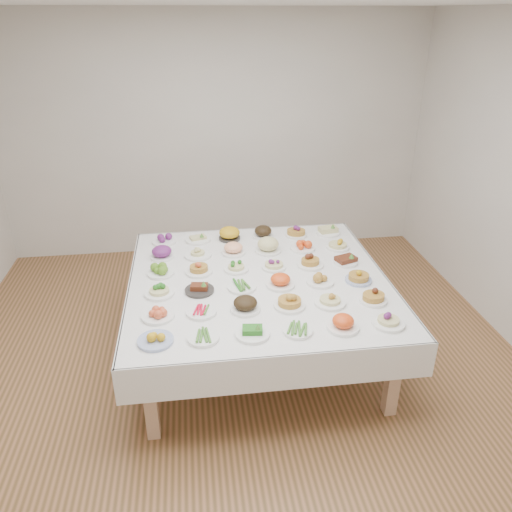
{
  "coord_description": "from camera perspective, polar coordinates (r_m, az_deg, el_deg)",
  "views": [
    {
      "loc": [
        -0.31,
        -3.39,
        2.73
      ],
      "look_at": [
        0.2,
        0.37,
        0.88
      ],
      "focal_mm": 35.0,
      "sensor_mm": 36.0,
      "label": 1
    }
  ],
  "objects": [
    {
      "name": "dish_17",
      "position": [
        4.15,
        11.67,
        -2.14
      ],
      "size": [
        0.21,
        0.21,
        0.13
      ],
      "color": "#4C66B2",
      "rests_on": "display_table"
    },
    {
      "name": "dish_7",
      "position": [
        3.69,
        -6.27,
        -6.29
      ],
      "size": [
        0.22,
        0.22,
        0.05
      ],
      "color": "white",
      "rests_on": "display_table"
    },
    {
      "name": "dish_16",
      "position": [
        4.08,
        7.36,
        -2.49
      ],
      "size": [
        0.22,
        0.22,
        0.11
      ],
      "color": "white",
      "rests_on": "display_table"
    },
    {
      "name": "dish_28",
      "position": [
        4.64,
        5.36,
        1.25
      ],
      "size": [
        0.23,
        0.23,
        0.1
      ],
      "color": "white",
      "rests_on": "display_table"
    },
    {
      "name": "dish_2",
      "position": [
        3.43,
        -0.41,
        -8.47
      ],
      "size": [
        0.24,
        0.24,
        0.1
      ],
      "color": "white",
      "rests_on": "display_table"
    },
    {
      "name": "dish_33",
      "position": [
        4.87,
        0.81,
        2.65
      ],
      "size": [
        0.2,
        0.2,
        0.11
      ],
      "color": "white",
      "rests_on": "display_table"
    },
    {
      "name": "room_envelope",
      "position": [
        3.52,
        -2.41,
        11.2
      ],
      "size": [
        5.02,
        5.02,
        2.81
      ],
      "color": "#9D6641",
      "rests_on": "ground"
    },
    {
      "name": "dish_6",
      "position": [
        3.68,
        -11.17,
        -6.33
      ],
      "size": [
        0.24,
        0.24,
        0.1
      ],
      "color": "white",
      "rests_on": "display_table"
    },
    {
      "name": "dish_20",
      "position": [
        4.24,
        -2.28,
        -1.09
      ],
      "size": [
        0.2,
        0.2,
        0.11
      ],
      "color": "white",
      "rests_on": "display_table"
    },
    {
      "name": "dish_23",
      "position": [
        4.43,
        10.24,
        -0.32
      ],
      "size": [
        0.21,
        0.21,
        0.1
      ],
      "color": "white",
      "rests_on": "display_table"
    },
    {
      "name": "dish_5",
      "position": [
        3.64,
        14.94,
        -6.73
      ],
      "size": [
        0.24,
        0.24,
        0.13
      ],
      "color": "white",
      "rests_on": "display_table"
    },
    {
      "name": "dish_11",
      "position": [
        3.89,
        13.3,
        -4.39
      ],
      "size": [
        0.21,
        0.21,
        0.12
      ],
      "color": "white",
      "rests_on": "display_table"
    },
    {
      "name": "dish_8",
      "position": [
        3.68,
        -1.22,
        -5.44
      ],
      "size": [
        0.22,
        0.22,
        0.13
      ],
      "color": "white",
      "rests_on": "display_table"
    },
    {
      "name": "dish_10",
      "position": [
        3.8,
        8.48,
        -4.75
      ],
      "size": [
        0.23,
        0.23,
        0.12
      ],
      "color": "white",
      "rests_on": "display_table"
    },
    {
      "name": "dish_0",
      "position": [
        3.42,
        -11.45,
        -9.08
      ],
      "size": [
        0.24,
        0.24,
        0.1
      ],
      "color": "#4C66B2",
      "rests_on": "display_table"
    },
    {
      "name": "dish_4",
      "position": [
        3.53,
        9.92,
        -7.42
      ],
      "size": [
        0.22,
        0.22,
        0.12
      ],
      "color": "white",
      "rests_on": "display_table"
    },
    {
      "name": "dish_22",
      "position": [
        4.34,
        6.23,
        -0.43
      ],
      "size": [
        0.23,
        0.23,
        0.13
      ],
      "color": "white",
      "rests_on": "display_table"
    },
    {
      "name": "dish_9",
      "position": [
        3.73,
        3.86,
        -5.0
      ],
      "size": [
        0.23,
        0.23,
        0.13
      ],
      "color": "white",
      "rests_on": "display_table"
    },
    {
      "name": "dish_14",
      "position": [
        3.98,
        -1.65,
        -3.42
      ],
      "size": [
        0.23,
        0.23,
        0.06
      ],
      "color": "white",
      "rests_on": "display_table"
    },
    {
      "name": "dish_29",
      "position": [
        4.7,
        9.33,
        1.44
      ],
      "size": [
        0.21,
        0.21,
        0.11
      ],
      "color": "white",
      "rests_on": "display_table"
    },
    {
      "name": "dish_25",
      "position": [
        4.51,
        -6.7,
        0.54
      ],
      "size": [
        0.24,
        0.24,
        0.12
      ],
      "color": "white",
      "rests_on": "display_table"
    },
    {
      "name": "dish_35",
      "position": [
        5.0,
        8.23,
        3.02
      ],
      "size": [
        0.23,
        0.23,
        0.11
      ],
      "color": "white",
      "rests_on": "display_table"
    },
    {
      "name": "dish_24",
      "position": [
        4.53,
        -10.72,
        0.49
      ],
      "size": [
        0.21,
        0.21,
        0.13
      ],
      "color": "white",
      "rests_on": "display_table"
    },
    {
      "name": "dish_18",
      "position": [
        4.25,
        -10.85,
        -1.54
      ],
      "size": [
        0.22,
        0.22,
        0.1
      ],
      "color": "white",
      "rests_on": "display_table"
    },
    {
      "name": "dish_32",
      "position": [
        4.83,
        -3.06,
        2.63
      ],
      "size": [
        0.23,
        0.23,
        0.13
      ],
      "color": "#2D2A28",
      "rests_on": "display_table"
    },
    {
      "name": "dish_34",
      "position": [
        4.91,
        4.61,
        2.89
      ],
      "size": [
        0.21,
        0.21,
        0.12
      ],
      "color": "white",
      "rests_on": "display_table"
    },
    {
      "name": "dish_12",
      "position": [
        3.95,
        -11.02,
        -3.64
      ],
      "size": [
        0.23,
        0.23,
        0.12
      ],
      "color": "white",
      "rests_on": "display_table"
    },
    {
      "name": "dish_31",
      "position": [
        4.83,
        -6.66,
        2.19
      ],
      "size": [
        0.24,
        0.24,
        0.11
      ],
      "color": "white",
      "rests_on": "display_table"
    },
    {
      "name": "dish_26",
      "position": [
        4.54,
        -2.61,
        0.95
      ],
      "size": [
        0.21,
        0.21,
        0.13
      ],
      "color": "white",
      "rests_on": "display_table"
    },
    {
      "name": "dish_19",
      "position": [
        4.22,
        -6.56,
        -1.24
      ],
      "size": [
        0.23,
        0.23,
        0.13
      ],
      "color": "white",
      "rests_on": "display_table"
    },
    {
      "name": "dish_13",
      "position": [
        3.95,
        -6.5,
        -3.56
      ],
      "size": [
        0.23,
        0.23,
        0.1
      ],
      "color": "#2D2A28",
      "rests_on": "display_table"
    },
    {
      "name": "dish_15",
      "position": [
        4.01,
        2.8,
        -2.76
      ],
      "size": [
        0.23,
        0.23,
        0.12
      ],
      "color": "white",
      "rests_on": "display_table"
    },
    {
      "name": "dish_27",
      "position": [
        4.57,
        1.39,
        1.31
      ],
      "size": [
        0.26,
        0.26,
        0.15
      ],
      "color": "white",
      "rests_on": "display_table"
    },
    {
      "name": "dish_30",
      "position": [
        4.83,
        -10.48,
        1.93
      ],
      "size": [
        0.22,
        0.22,
        0.1
      ],
      "color": "white",
      "rests_on": "display_table"
    },
    {
      "name": "dish_3",
      "position": [
        3.48,
        4.79,
        -8.41
      ],
      "size": [
        0.2,
        0.2,
        0.05
      ],
      "color": "white",
      "rests_on": "display_table"
    },
    {
      "name": "display_table",
      "position": [
        4.18,
        0.28,
        -3.34
      ],
      "size": [
        2.13,
        2.13,
        0.75
      ],
      "color": "white",
      "rests_on": "ground"
    },
    {
      "name": "dish_1",
      "position": [
        3.42,
        -6.06,
        -9.14
      ],
      "size": [
        0.22,
        0.22,
        0.05
      ],
      "color": "white",
      "rests_on": "display_table"
    },
    {
      "name": "dish_21",
      "position": [
        4.28,
        2.07,
        -0.87
      ],
      "size": [
        0.21,
        0.21,
        0.1
      ],
      "color": "white",
      "rests_on": "display_table"
    }
  ]
}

